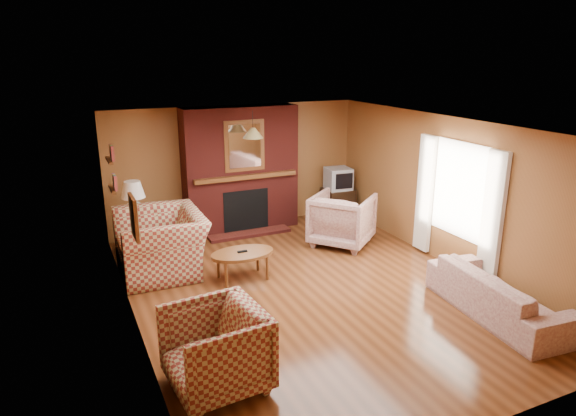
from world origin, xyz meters
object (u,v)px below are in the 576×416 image
floral_sofa (499,294)px  coffee_table (242,255)px  plaid_armchair (216,349)px  plaid_loveseat (161,243)px  tv_stand (337,204)px  fireplace (241,171)px  floral_armchair (342,219)px  side_table (137,237)px  crt_tv (338,179)px  table_lamp (133,198)px

floral_sofa → coffee_table: (-2.69, 2.48, 0.09)m
plaid_armchair → plaid_loveseat: bearing=173.3°
plaid_loveseat → tv_stand: plaid_loveseat is taller
tv_stand → coffee_table: bearing=-144.1°
fireplace → floral_armchair: bearing=-48.3°
floral_armchair → side_table: size_ratio=1.57×
coffee_table → crt_tv: bearing=35.3°
plaid_armchair → crt_tv: crt_tv is taller
table_lamp → side_table: bearing=0.0°
crt_tv → side_table: bearing=-175.3°
table_lamp → crt_tv: size_ratio=1.25×
floral_armchair → side_table: bearing=34.4°
plaid_armchair → tv_stand: plaid_armchair is taller
tv_stand → side_table: bearing=-174.6°
tv_stand → plaid_loveseat: bearing=-162.3°
fireplace → table_lamp: 2.17m
side_table → crt_tv: (4.15, 0.34, 0.53)m
floral_sofa → table_lamp: table_lamp is taller
plaid_armchair → coffee_table: 2.67m
plaid_loveseat → floral_armchair: 3.22m
side_table → table_lamp: size_ratio=0.99×
side_table → crt_tv: crt_tv is taller
coffee_table → table_lamp: table_lamp is taller
plaid_loveseat → floral_sofa: (3.75, -3.29, -0.18)m
coffee_table → side_table: side_table is taller
table_lamp → fireplace: bearing=14.3°
floral_sofa → coffee_table: floral_sofa is taller
floral_sofa → coffee_table: size_ratio=2.13×
floral_armchair → crt_tv: crt_tv is taller
plaid_armchair → floral_armchair: (3.31, 3.07, 0.02)m
coffee_table → table_lamp: 2.21m
plaid_armchair → floral_sofa: size_ratio=0.47×
fireplace → coffee_table: 2.46m
plaid_armchair → coffee_table: plaid_armchair is taller
plaid_armchair → side_table: (-0.15, 4.07, -0.12)m
plaid_loveseat → floral_sofa: plaid_loveseat is taller
plaid_loveseat → tv_stand: 4.08m
floral_sofa → floral_armchair: size_ratio=2.04×
floral_sofa → table_lamp: 5.80m
floral_armchair → coffee_table: floral_armchair is taller
coffee_table → crt_tv: size_ratio=1.87×
plaid_armchair → table_lamp: bearing=177.2°
coffee_table → side_table: bearing=128.3°
plaid_loveseat → coffee_table: plaid_loveseat is taller
plaid_armchair → fireplace: bearing=152.1°
plaid_loveseat → crt_tv: bearing=108.3°
plaid_armchair → tv_stand: bearing=132.9°
table_lamp → plaid_loveseat: bearing=-73.6°
fireplace → plaid_loveseat: fireplace is taller
plaid_loveseat → tv_stand: bearing=108.4°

